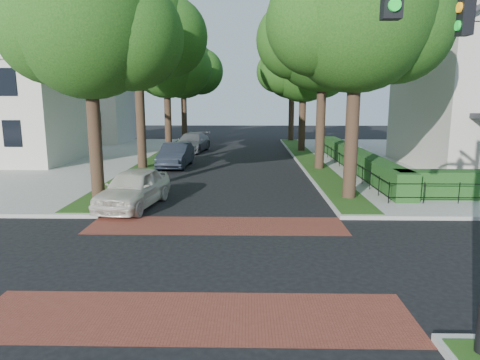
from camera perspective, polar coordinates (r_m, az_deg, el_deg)
name	(u,v)px	position (r m, az deg, el deg)	size (l,w,h in m)	color
ground	(208,259)	(12.15, -4.25, -10.48)	(120.00, 120.00, 0.00)	black
crosswalk_far	(217,225)	(15.16, -3.13, -6.07)	(9.00, 2.20, 0.01)	maroon
crosswalk_near	(194,316)	(9.26, -6.16, -17.64)	(9.00, 2.20, 0.01)	maroon
grass_strip_ne	(308,159)	(30.96, 9.09, 2.81)	(1.60, 29.80, 0.02)	#203F12
grass_strip_nw	(158,158)	(31.35, -10.89, 2.84)	(1.60, 29.80, 0.02)	#203F12
tree_right_near	(359,18)	(19.31, 15.53, 20.04)	(7.75, 6.67, 10.66)	black
tree_right_mid	(325,37)	(27.13, 11.23, 18.21)	(8.25, 7.09, 11.22)	black
tree_right_far	(304,67)	(35.86, 8.59, 14.71)	(7.25, 6.23, 9.74)	black
tree_right_back	(293,70)	(44.82, 7.09, 14.40)	(7.50, 6.45, 10.20)	black
tree_left_near	(92,28)	(19.81, -19.09, 18.55)	(7.50, 6.45, 10.20)	black
tree_left_mid	(140,31)	(27.58, -13.24, 18.76)	(8.00, 6.88, 11.48)	black
tree_left_far	(168,64)	(36.18, -9.59, 14.98)	(7.00, 6.02, 9.86)	black
tree_left_back	(184,68)	(45.08, -7.42, 14.56)	(7.75, 6.66, 10.44)	black
hedge_main_road	(355,159)	(27.33, 15.08, 2.76)	(1.00, 18.00, 1.20)	#143B15
fence_main_road	(342,161)	(27.17, 13.43, 2.47)	(0.06, 18.00, 0.90)	black
house_left_near	(4,89)	(33.65, -28.98, 10.58)	(10.00, 9.00, 10.14)	beige
house_left_far	(83,92)	(46.34, -20.26, 10.96)	(10.00, 9.00, 10.14)	beige
parked_car_front	(134,188)	(18.06, -14.01, -1.05)	(1.87, 4.64, 1.58)	silver
parked_car_middle	(176,155)	(28.08, -8.56, 3.29)	(1.66, 4.75, 1.56)	#1E242E
parked_car_rear	(192,142)	(36.14, -6.40, 5.01)	(2.21, 5.43, 1.57)	slate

